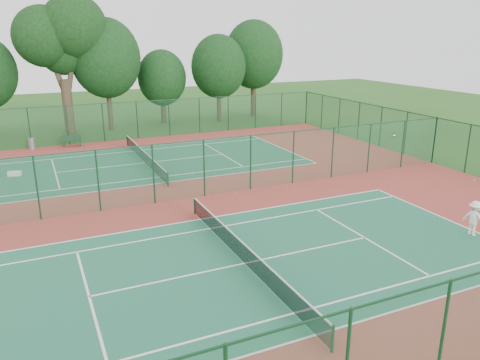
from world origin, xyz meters
name	(u,v)px	position (x,y,z in m)	size (l,w,h in m)	color
ground	(181,199)	(0.00, 0.00, 0.00)	(120.00, 120.00, 0.00)	#26571B
red_pad	(181,199)	(0.00, 0.00, 0.01)	(40.00, 36.00, 0.01)	maroon
court_near	(244,263)	(0.00, -9.00, 0.01)	(23.77, 10.97, 0.01)	#206548
court_far	(145,163)	(0.00, 9.00, 0.01)	(23.77, 10.97, 0.01)	#1E5F40
fence_north	(120,121)	(0.00, 18.00, 1.76)	(40.00, 0.09, 3.50)	#184829
fence_south	(397,354)	(0.00, -18.00, 1.76)	(40.00, 0.09, 3.50)	#17472D
fence_east	(434,140)	(20.00, 0.00, 1.76)	(0.09, 36.00, 3.50)	#1A4F34
fence_divider	(179,171)	(0.00, 0.00, 1.76)	(40.00, 0.09, 3.50)	#1C5430
tennis_net_near	(244,252)	(0.00, -9.00, 0.54)	(0.10, 12.90, 0.97)	#163D21
tennis_net_far	(144,156)	(0.00, 9.00, 0.54)	(0.10, 12.90, 0.97)	#14381A
player_near	(474,218)	(11.38, -10.90, 0.89)	(1.13, 0.65, 1.75)	white
trash_bin	(32,144)	(-7.68, 17.25, 0.50)	(0.54, 0.54, 0.98)	gray
bench	(71,141)	(-4.49, 17.02, 0.55)	(1.74, 0.78, 1.04)	#13371D
kit_bag	(15,174)	(-9.01, 9.34, 0.17)	(0.88, 0.33, 0.33)	white
stray_ball_a	(237,194)	(3.44, -0.58, 0.04)	(0.06, 0.06, 0.06)	#CDD732
stray_ball_b	(286,187)	(6.79, -0.72, 0.05)	(0.07, 0.07, 0.07)	#B8D331
stray_ball_c	(193,198)	(0.72, -0.24, 0.04)	(0.07, 0.07, 0.07)	#B1C92E
big_tree	(61,36)	(-3.94, 23.05, 9.25)	(8.50, 6.22, 13.06)	#3E2F21
evergreen_row	(115,128)	(0.50, 24.25, 0.00)	(39.00, 5.00, 12.00)	black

